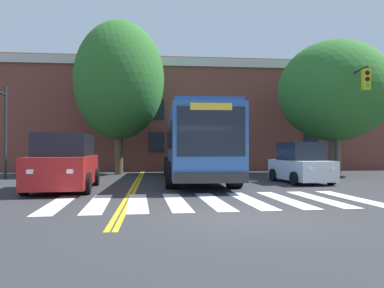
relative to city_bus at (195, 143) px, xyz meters
The scene contains 12 objects.
ground_plane 10.42m from the city_bus, 90.01° to the right, with size 120.00×120.00×0.00m, color #303033.
crosswalk 7.65m from the city_bus, 91.81° to the right, with size 9.79×4.37×0.01m.
lane_line_yellow_inner 7.43m from the city_bus, 113.85° to the left, with size 0.12×36.00×0.01m, color gold.
lane_line_yellow_outer 7.37m from the city_bus, 112.67° to the left, with size 0.12×36.00×0.01m, color gold.
city_bus is the anchor object (origin of this frame).
car_red_near_lane 6.70m from the city_bus, 144.92° to the right, with size 2.52×5.30×2.14m.
car_white_far_lane 5.18m from the city_bus, 21.32° to the right, with size 2.19×3.84×1.88m.
car_teal_behind_bus 10.88m from the city_bus, 86.95° to the left, with size 2.08×4.35×1.79m.
traffic_light_near_corner 8.70m from the city_bus, ahead, with size 0.62×3.99×5.93m.
street_tree_curbside_large 9.85m from the city_bus, 18.74° to the left, with size 9.08×9.06×8.11m.
street_tree_curbside_small 7.47m from the city_bus, 131.66° to the left, with size 7.83×7.80×9.48m.
building_facade 13.23m from the city_bus, 73.09° to the left, with size 42.67×9.23×8.18m.
Camera 1 is at (-1.99, -8.36, 1.58)m, focal length 35.00 mm.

